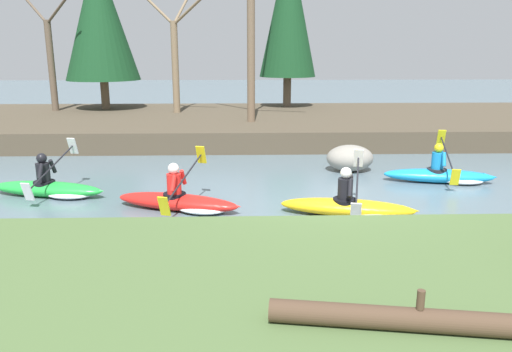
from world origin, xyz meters
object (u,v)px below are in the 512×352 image
at_px(kayaker_trailing, 182,201).
at_px(driftwood_log, 398,318).
at_px(boulder_midstream, 350,158).
at_px(kayaker_middle, 353,207).
at_px(kayaker_far_back, 51,188).
at_px(kayaker_lead, 443,175).

relative_size(kayaker_trailing, driftwood_log, 1.07).
relative_size(kayaker_trailing, boulder_midstream, 2.15).
xyz_separation_m(kayaker_middle, boulder_midstream, (0.74, 3.82, 0.16)).
height_order(kayaker_trailing, kayaker_far_back, same).
xyz_separation_m(kayaker_lead, driftwood_log, (-3.54, -7.65, 0.49)).
bearing_deg(kayaker_middle, kayaker_far_back, 180.00).
bearing_deg(kayaker_trailing, boulder_midstream, 55.99).
bearing_deg(boulder_midstream, kayaker_trailing, -141.72).
relative_size(kayaker_middle, kayaker_far_back, 1.00).
xyz_separation_m(kayaker_lead, boulder_midstream, (-2.11, 1.30, 0.16)).
height_order(kayaker_trailing, driftwood_log, kayaker_trailing).
distance_m(kayaker_middle, driftwood_log, 5.20).
distance_m(kayaker_lead, boulder_midstream, 2.48).
xyz_separation_m(kayaker_middle, driftwood_log, (-0.69, -5.13, 0.49)).
bearing_deg(boulder_midstream, kayaker_middle, -101.03).
relative_size(kayaker_far_back, driftwood_log, 1.08).
relative_size(kayaker_middle, kayaker_trailing, 1.01).
bearing_deg(boulder_midstream, kayaker_lead, -31.63).
distance_m(kayaker_lead, kayaker_far_back, 9.50).
bearing_deg(driftwood_log, boulder_midstream, 90.11).
bearing_deg(kayaker_lead, kayaker_far_back, -163.76).
bearing_deg(kayaker_middle, kayaker_lead, 54.89).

